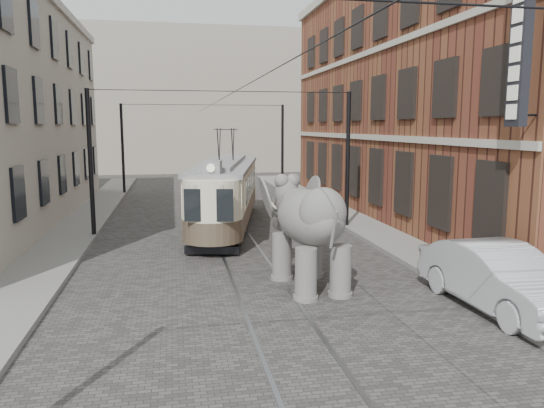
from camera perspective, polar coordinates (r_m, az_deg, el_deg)
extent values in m
plane|color=#474542|center=(16.80, -2.31, -7.15)|extent=(120.00, 120.00, 0.00)
cube|color=slate|center=(18.59, 16.41, -5.72)|extent=(2.00, 60.00, 0.15)
cube|color=slate|center=(17.13, -24.56, -7.35)|extent=(2.00, 60.00, 0.15)
cube|color=#5F2C1F|center=(28.38, 17.70, 11.05)|extent=(8.00, 26.00, 12.00)
cube|color=#9E9482|center=(56.12, -8.44, 10.88)|extent=(28.00, 10.00, 14.00)
imported|color=#AAAAAF|center=(14.21, 23.49, -7.35)|extent=(2.02, 5.03, 1.63)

